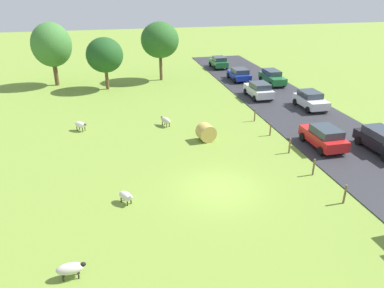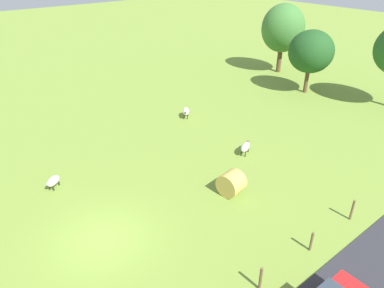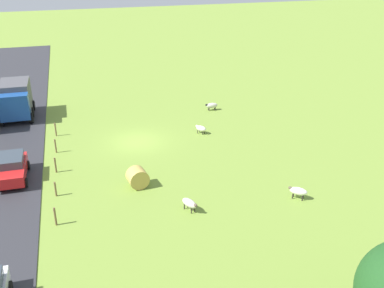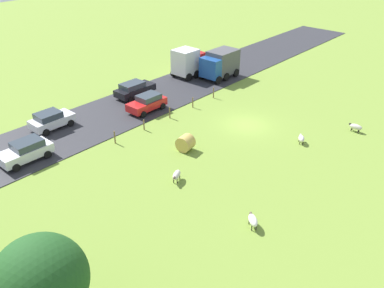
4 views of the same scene
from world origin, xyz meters
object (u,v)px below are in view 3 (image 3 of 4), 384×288
object	(u,v)px
sheep_1	(190,203)
car_0	(12,168)
hay_bale_0	(138,178)
sheep_2	(201,129)
truck_0	(16,99)
sheep_3	(212,106)
sheep_0	(298,191)

from	to	relation	value
sheep_1	car_0	world-z (taller)	car_0
sheep_1	hay_bale_0	xyz separation A→B (m)	(2.60, -3.81, 0.15)
sheep_1	car_0	bearing A→B (deg)	-33.15
sheep_2	truck_0	size ratio (longest dim) A/B	0.22
hay_bale_0	car_0	distance (m)	8.87
sheep_1	truck_0	distance (m)	22.69
sheep_1	sheep_3	size ratio (longest dim) A/B	1.03
sheep_2	sheep_3	xyz separation A→B (m)	(-2.65, -5.26, 0.02)
sheep_3	truck_0	world-z (taller)	truck_0
sheep_2	truck_0	xyz separation A→B (m)	(15.47, -8.19, 1.36)
hay_bale_0	car_0	world-z (taller)	car_0
sheep_1	hay_bale_0	size ratio (longest dim) A/B	0.97
hay_bale_0	car_0	bearing A→B (deg)	-21.65
sheep_1	car_0	xyz separation A→B (m)	(10.85, -7.09, 0.38)
sheep_0	sheep_3	bearing A→B (deg)	-88.78
sheep_2	truck_0	bearing A→B (deg)	-27.90
sheep_2	sheep_0	bearing A→B (deg)	104.23
hay_bale_0	sheep_0	bearing A→B (deg)	156.09
sheep_3	sheep_2	bearing A→B (deg)	63.28
sheep_1	sheep_2	distance (m)	12.11
sheep_2	car_0	distance (m)	15.56
sheep_2	hay_bale_0	world-z (taller)	hay_bale_0
sheep_0	sheep_2	xyz separation A→B (m)	(3.01, -11.89, -0.08)
hay_bale_0	sheep_3	bearing A→B (deg)	-126.04
sheep_3	truck_0	size ratio (longest dim) A/B	0.26
hay_bale_0	car_0	size ratio (longest dim) A/B	0.33
sheep_0	hay_bale_0	world-z (taller)	hay_bale_0
sheep_0	sheep_2	bearing A→B (deg)	-75.77
sheep_1	hay_bale_0	bearing A→B (deg)	-55.70
sheep_0	hay_bale_0	distance (m)	10.63
sheep_2	car_0	bearing A→B (deg)	16.09
car_0	truck_0	bearing A→B (deg)	-87.57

